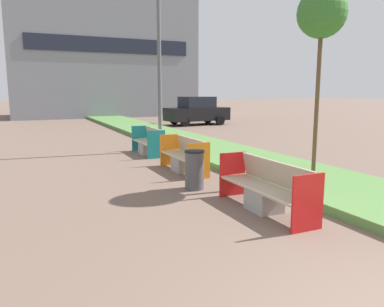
{
  "coord_description": "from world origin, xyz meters",
  "views": [
    {
      "loc": [
        -3.16,
        -1.65,
        2.23
      ],
      "look_at": [
        0.9,
        7.18,
        0.6
      ],
      "focal_mm": 35.0,
      "sensor_mm": 36.0,
      "label": 1
    }
  ],
  "objects_px": {
    "bench_teal_frame": "(149,144)",
    "bench_red_frame": "(266,191)",
    "litter_bin": "(194,170)",
    "sapling_tree_near": "(322,15)",
    "street_lamp_post": "(159,35)",
    "bench_orange_frame": "(184,158)",
    "parked_car_distant": "(197,111)"
  },
  "relations": [
    {
      "from": "bench_teal_frame",
      "to": "sapling_tree_near",
      "type": "relative_size",
      "value": 0.42
    },
    {
      "from": "bench_orange_frame",
      "to": "bench_teal_frame",
      "type": "bearing_deg",
      "value": 90.04
    },
    {
      "from": "litter_bin",
      "to": "sapling_tree_near",
      "type": "bearing_deg",
      "value": -14.07
    },
    {
      "from": "bench_red_frame",
      "to": "bench_teal_frame",
      "type": "xyz_separation_m",
      "value": [
        -0.01,
        7.02,
        -0.01
      ]
    },
    {
      "from": "bench_orange_frame",
      "to": "parked_car_distant",
      "type": "relative_size",
      "value": 0.47
    },
    {
      "from": "bench_teal_frame",
      "to": "parked_car_distant",
      "type": "xyz_separation_m",
      "value": [
        6.61,
        9.88,
        0.55
      ]
    },
    {
      "from": "bench_teal_frame",
      "to": "bench_red_frame",
      "type": "bearing_deg",
      "value": -89.96
    },
    {
      "from": "bench_red_frame",
      "to": "parked_car_distant",
      "type": "height_order",
      "value": "parked_car_distant"
    },
    {
      "from": "street_lamp_post",
      "to": "sapling_tree_near",
      "type": "bearing_deg",
      "value": -74.71
    },
    {
      "from": "bench_teal_frame",
      "to": "litter_bin",
      "type": "relative_size",
      "value": 2.12
    },
    {
      "from": "bench_orange_frame",
      "to": "litter_bin",
      "type": "xyz_separation_m",
      "value": [
        -0.55,
        -1.84,
        0.09
      ]
    },
    {
      "from": "street_lamp_post",
      "to": "bench_orange_frame",
      "type": "bearing_deg",
      "value": -99.51
    },
    {
      "from": "bench_orange_frame",
      "to": "street_lamp_post",
      "type": "relative_size",
      "value": 0.27
    },
    {
      "from": "parked_car_distant",
      "to": "bench_red_frame",
      "type": "bearing_deg",
      "value": -117.11
    },
    {
      "from": "litter_bin",
      "to": "street_lamp_post",
      "type": "xyz_separation_m",
      "value": [
        1.16,
        5.5,
        3.76
      ]
    },
    {
      "from": "bench_orange_frame",
      "to": "parked_car_distant",
      "type": "xyz_separation_m",
      "value": [
        6.6,
        13.06,
        0.55
      ]
    },
    {
      "from": "litter_bin",
      "to": "street_lamp_post",
      "type": "height_order",
      "value": "street_lamp_post"
    },
    {
      "from": "bench_orange_frame",
      "to": "bench_red_frame",
      "type": "bearing_deg",
      "value": -89.95
    },
    {
      "from": "bench_teal_frame",
      "to": "street_lamp_post",
      "type": "bearing_deg",
      "value": 37.41
    },
    {
      "from": "bench_orange_frame",
      "to": "street_lamp_post",
      "type": "xyz_separation_m",
      "value": [
        0.61,
        3.66,
        3.85
      ]
    },
    {
      "from": "bench_teal_frame",
      "to": "sapling_tree_near",
      "type": "distance_m",
      "value": 7.15
    },
    {
      "from": "bench_teal_frame",
      "to": "parked_car_distant",
      "type": "relative_size",
      "value": 0.44
    },
    {
      "from": "bench_orange_frame",
      "to": "parked_car_distant",
      "type": "height_order",
      "value": "parked_car_distant"
    },
    {
      "from": "street_lamp_post",
      "to": "sapling_tree_near",
      "type": "height_order",
      "value": "street_lamp_post"
    },
    {
      "from": "bench_red_frame",
      "to": "parked_car_distant",
      "type": "bearing_deg",
      "value": 68.66
    },
    {
      "from": "bench_red_frame",
      "to": "bench_orange_frame",
      "type": "distance_m",
      "value": 3.83
    },
    {
      "from": "bench_red_frame",
      "to": "bench_orange_frame",
      "type": "relative_size",
      "value": 1.14
    },
    {
      "from": "sapling_tree_near",
      "to": "parked_car_distant",
      "type": "relative_size",
      "value": 1.04
    },
    {
      "from": "litter_bin",
      "to": "street_lamp_post",
      "type": "distance_m",
      "value": 6.76
    },
    {
      "from": "bench_orange_frame",
      "to": "street_lamp_post",
      "type": "height_order",
      "value": "street_lamp_post"
    },
    {
      "from": "bench_orange_frame",
      "to": "bench_teal_frame",
      "type": "xyz_separation_m",
      "value": [
        -0.0,
        3.19,
        -0.0
      ]
    },
    {
      "from": "bench_orange_frame",
      "to": "sapling_tree_near",
      "type": "height_order",
      "value": "sapling_tree_near"
    }
  ]
}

